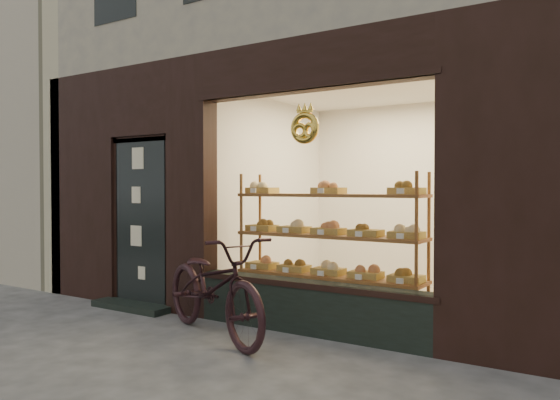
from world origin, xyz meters
The scene contains 4 objects.
ground centered at (0.00, 0.00, 0.00)m, with size 90.00×90.00×0.00m, color #494949.
neighbor_left centered at (-9.60, 5.50, 4.50)m, with size 12.00×7.00×9.00m, color beige.
display_shelf centered at (0.45, 2.55, 0.84)m, with size 2.20×0.45×1.70m.
bicycle centered at (-0.30, 1.46, 0.53)m, with size 0.70×2.01×1.06m, color black.
Camera 1 is at (3.28, -2.84, 1.54)m, focal length 35.00 mm.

